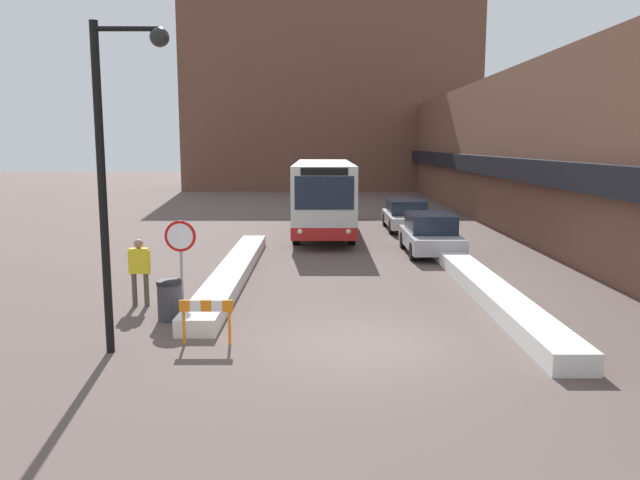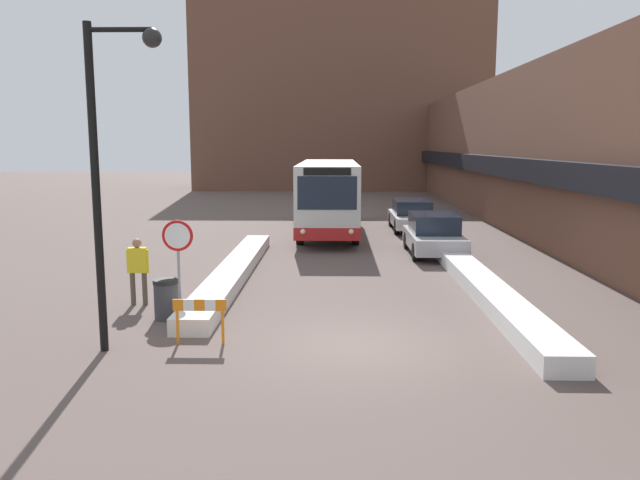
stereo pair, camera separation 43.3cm
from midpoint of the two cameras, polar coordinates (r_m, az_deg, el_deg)
The scene contains 13 objects.
ground_plane at distance 12.99m, azimuth 3.09°, elevation -9.55°, with size 160.00×160.00×0.00m, color brown.
building_row_right at distance 37.85m, azimuth 16.43°, elevation 7.86°, with size 5.50×60.00×7.43m.
building_backdrop_far at distance 58.36m, azimuth 0.60°, elevation 12.92°, with size 26.00×8.00×16.61m.
snow_bank_left at distance 19.49m, azimuth -8.63°, elevation -2.81°, with size 0.90×12.34×0.40m.
snow_bank_right at distance 17.91m, azimuth 13.86°, elevation -3.94°, with size 0.90×12.99×0.44m.
city_bus at distance 28.72m, azimuth -0.23°, elevation 4.17°, with size 2.56×11.12×3.25m.
parked_car_front at distance 23.60m, azimuth 9.43°, elevation 0.56°, with size 1.89×4.27×1.51m.
parked_car_back at distance 30.14m, azimuth 7.35°, elevation 2.32°, with size 1.93×4.60×1.44m.
stop_sign at distance 15.56m, azimuth -13.53°, elevation -0.54°, with size 0.76×0.08×2.25m.
street_lamp at distance 12.55m, azimuth -19.27°, elevation 7.55°, with size 1.46×0.36×6.32m.
pedestrian at distance 16.43m, azimuth -17.03°, elevation -2.30°, with size 0.56×0.23×1.72m.
trash_bin at distance 15.06m, azimuth -14.50°, elevation -5.34°, with size 0.59×0.59×0.95m.
construction_barricade at distance 13.04m, azimuth -11.41°, elevation -6.57°, with size 1.10×0.06×0.94m.
Camera 1 is at (-0.93, -12.31, 4.08)m, focal length 35.00 mm.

